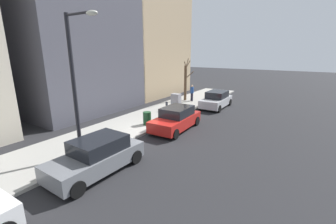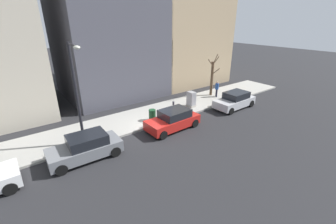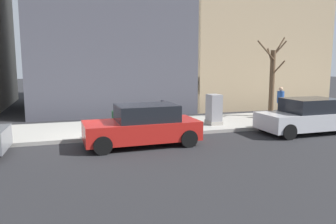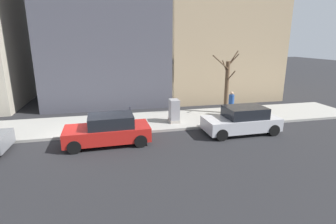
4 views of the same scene
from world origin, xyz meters
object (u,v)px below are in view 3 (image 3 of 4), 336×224
at_px(parked_car_silver, 307,116).
at_px(parked_car_red, 143,126).
at_px(parking_meter, 163,112).
at_px(pedestrian_near_meter, 280,101).
at_px(bare_tree, 272,80).
at_px(utility_box, 214,110).
at_px(trash_bin, 118,121).

height_order(parked_car_silver, parked_car_red, same).
relative_size(parked_car_red, parking_meter, 3.15).
bearing_deg(pedestrian_near_meter, bare_tree, 43.54).
relative_size(utility_box, trash_bin, 1.59).
bearing_deg(parked_car_silver, utility_box, 53.16).
bearing_deg(utility_box, trash_bin, 94.95).
distance_m(bare_tree, pedestrian_near_meter, 1.29).
height_order(bare_tree, pedestrian_near_meter, bare_tree).
height_order(parked_car_silver, bare_tree, bare_tree).
relative_size(trash_bin, pedestrian_near_meter, 0.54).
bearing_deg(pedestrian_near_meter, parked_car_silver, -154.64).
xyz_separation_m(parking_meter, trash_bin, (0.45, 1.82, -0.38)).
bearing_deg(trash_bin, bare_tree, -79.06).
bearing_deg(utility_box, parked_car_red, 120.71).
xyz_separation_m(parked_car_silver, pedestrian_near_meter, (2.94, -0.76, 0.35)).
relative_size(parked_car_red, trash_bin, 4.72).
xyz_separation_m(parked_car_silver, parked_car_red, (0.02, 7.36, 0.00)).
xyz_separation_m(utility_box, pedestrian_near_meter, (0.54, -4.10, 0.24)).
xyz_separation_m(utility_box, trash_bin, (-0.40, 4.62, -0.25)).
xyz_separation_m(parked_car_red, parking_meter, (1.54, -1.22, 0.24)).
bearing_deg(parked_car_silver, parking_meter, 74.73).
bearing_deg(trash_bin, parked_car_silver, -104.16).
xyz_separation_m(parked_car_red, utility_box, (2.39, -4.02, 0.11)).
relative_size(parked_car_red, utility_box, 2.97).
relative_size(utility_box, bare_tree, 0.33).
relative_size(parking_meter, trash_bin, 1.50).
bearing_deg(trash_bin, parked_car_red, -163.20).
relative_size(parked_car_red, bare_tree, 0.99).
height_order(parking_meter, trash_bin, parking_meter).
height_order(parked_car_red, trash_bin, parked_car_red).
bearing_deg(utility_box, pedestrian_near_meter, -82.54).
relative_size(bare_tree, pedestrian_near_meter, 2.59).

